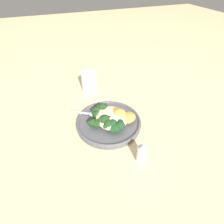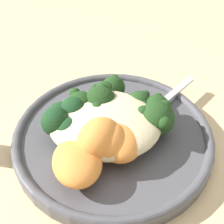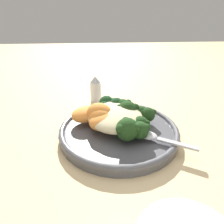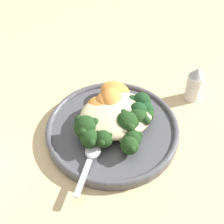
# 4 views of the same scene
# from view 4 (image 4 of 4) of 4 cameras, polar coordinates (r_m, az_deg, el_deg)

# --- Properties ---
(ground_plane) EXTENTS (4.00, 4.00, 0.00)m
(ground_plane) POSITION_cam_4_polar(r_m,az_deg,el_deg) (0.58, 1.40, -4.72)
(ground_plane) COLOR #D6B784
(plate) EXTENTS (0.24, 0.24, 0.02)m
(plate) POSITION_cam_4_polar(r_m,az_deg,el_deg) (0.57, 0.08, -3.16)
(plate) COLOR #4C4C51
(plate) RESTS_ON ground_plane
(quinoa_mound) EXTENTS (0.13, 0.11, 0.04)m
(quinoa_mound) POSITION_cam_4_polar(r_m,az_deg,el_deg) (0.56, 0.61, -0.56)
(quinoa_mound) COLOR beige
(quinoa_mound) RESTS_ON plate
(broccoli_stalk_0) EXTENTS (0.10, 0.07, 0.04)m
(broccoli_stalk_0) POSITION_cam_4_polar(r_m,az_deg,el_deg) (0.54, -4.10, -2.36)
(broccoli_stalk_0) COLOR #8EB25B
(broccoli_stalk_0) RESTS_ON plate
(broccoli_stalk_1) EXTENTS (0.09, 0.10, 0.03)m
(broccoli_stalk_1) POSITION_cam_4_polar(r_m,az_deg,el_deg) (0.54, -3.32, -3.96)
(broccoli_stalk_1) COLOR #8EB25B
(broccoli_stalk_1) RESTS_ON plate
(broccoli_stalk_2) EXTENTS (0.06, 0.10, 0.03)m
(broccoli_stalk_2) POSITION_cam_4_polar(r_m,az_deg,el_deg) (0.54, -1.21, -3.49)
(broccoli_stalk_2) COLOR #8EB25B
(broccoli_stalk_2) RESTS_ON plate
(broccoli_stalk_3) EXTENTS (0.03, 0.12, 0.03)m
(broccoli_stalk_3) POSITION_cam_4_polar(r_m,az_deg,el_deg) (0.54, 1.83, -4.28)
(broccoli_stalk_3) COLOR #8EB25B
(broccoli_stalk_3) RESTS_ON plate
(broccoli_stalk_4) EXTENTS (0.05, 0.12, 0.03)m
(broccoli_stalk_4) POSITION_cam_4_polar(r_m,az_deg,el_deg) (0.54, 2.45, -3.43)
(broccoli_stalk_4) COLOR #8EB25B
(broccoli_stalk_4) RESTS_ON plate
(broccoli_stalk_5) EXTENTS (0.05, 0.09, 0.04)m
(broccoli_stalk_5) POSITION_cam_4_polar(r_m,az_deg,el_deg) (0.54, 2.49, -1.93)
(broccoli_stalk_5) COLOR #8EB25B
(broccoli_stalk_5) RESTS_ON plate
(broccoli_stalk_6) EXTENTS (0.08, 0.08, 0.04)m
(broccoli_stalk_6) POSITION_cam_4_polar(r_m,az_deg,el_deg) (0.55, 4.34, -1.40)
(broccoli_stalk_6) COLOR #8EB25B
(broccoli_stalk_6) RESTS_ON plate
(broccoli_stalk_7) EXTENTS (0.11, 0.07, 0.03)m
(broccoli_stalk_7) POSITION_cam_4_polar(r_m,az_deg,el_deg) (0.57, 3.31, -0.35)
(broccoli_stalk_7) COLOR #8EB25B
(broccoli_stalk_7) RESTS_ON plate
(sweet_potato_chunk_0) EXTENTS (0.08, 0.09, 0.03)m
(sweet_potato_chunk_0) POSITION_cam_4_polar(r_m,az_deg,el_deg) (0.57, -1.64, 0.43)
(sweet_potato_chunk_0) COLOR orange
(sweet_potato_chunk_0) RESTS_ON plate
(sweet_potato_chunk_1) EXTENTS (0.07, 0.08, 0.03)m
(sweet_potato_chunk_1) POSITION_cam_4_polar(r_m,az_deg,el_deg) (0.60, 0.62, 3.57)
(sweet_potato_chunk_1) COLOR orange
(sweet_potato_chunk_1) RESTS_ON plate
(sweet_potato_chunk_2) EXTENTS (0.06, 0.07, 0.05)m
(sweet_potato_chunk_2) POSITION_cam_4_polar(r_m,az_deg,el_deg) (0.58, -0.63, 1.94)
(sweet_potato_chunk_2) COLOR orange
(sweet_potato_chunk_2) RESTS_ON plate
(sweet_potato_chunk_3) EXTENTS (0.05, 0.05, 0.04)m
(sweet_potato_chunk_3) POSITION_cam_4_polar(r_m,az_deg,el_deg) (0.57, -1.32, 1.45)
(sweet_potato_chunk_3) COLOR orange
(sweet_potato_chunk_3) RESTS_ON plate
(kale_tuft) EXTENTS (0.06, 0.06, 0.04)m
(kale_tuft) POSITION_cam_4_polar(r_m,az_deg,el_deg) (0.57, 4.66, 0.87)
(kale_tuft) COLOR #193D1E
(kale_tuft) RESTS_ON plate
(spoon) EXTENTS (0.07, 0.10, 0.01)m
(spoon) POSITION_cam_4_polar(r_m,az_deg,el_deg) (0.52, -3.85, -7.99)
(spoon) COLOR #B7B7BC
(spoon) RESTS_ON plate
(salt_shaker) EXTENTS (0.03, 0.03, 0.08)m
(salt_shaker) POSITION_cam_4_polar(r_m,az_deg,el_deg) (0.64, 14.86, 4.99)
(salt_shaker) COLOR white
(salt_shaker) RESTS_ON ground_plane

